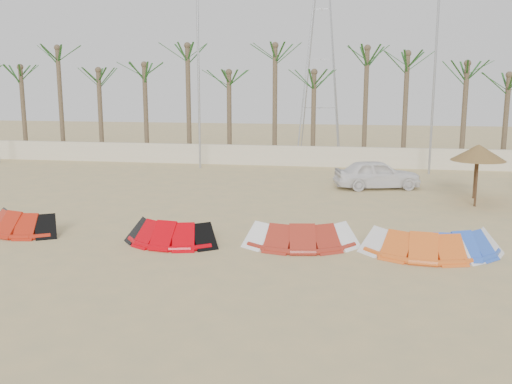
% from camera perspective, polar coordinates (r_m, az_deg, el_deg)
% --- Properties ---
extents(ground, '(120.00, 120.00, 0.00)m').
position_cam_1_polar(ground, '(15.97, -3.70, -8.62)').
color(ground, tan).
rests_on(ground, ground).
extents(boundary_wall, '(60.00, 0.30, 1.30)m').
position_cam_1_polar(boundary_wall, '(37.10, 4.21, 3.62)').
color(boundary_wall, beige).
rests_on(boundary_wall, ground).
extents(palm_line, '(52.00, 4.00, 7.70)m').
position_cam_1_polar(palm_line, '(38.26, 5.57, 12.51)').
color(palm_line, brown).
rests_on(palm_line, ground).
extents(lamp_b, '(1.25, 0.14, 11.00)m').
position_cam_1_polar(lamp_b, '(35.92, -5.71, 11.54)').
color(lamp_b, '#A5A8AD').
rests_on(lamp_b, ground).
extents(lamp_c, '(1.25, 0.14, 11.00)m').
position_cam_1_polar(lamp_c, '(34.92, 17.48, 11.12)').
color(lamp_c, '#A5A8AD').
rests_on(lamp_c, ground).
extents(pylon, '(3.00, 3.00, 14.00)m').
position_cam_1_polar(pylon, '(43.04, 6.31, 3.71)').
color(pylon, '#A5A8AD').
rests_on(pylon, ground).
extents(kite_red_left, '(3.41, 2.15, 0.90)m').
position_cam_1_polar(kite_red_left, '(22.29, -22.21, -2.66)').
color(kite_red_left, red).
rests_on(kite_red_left, ground).
extents(kite_red_mid, '(3.35, 1.90, 0.90)m').
position_cam_1_polar(kite_red_mid, '(19.48, -8.35, -3.83)').
color(kite_red_mid, '#CB000A').
rests_on(kite_red_mid, ground).
extents(kite_red_right, '(3.80, 2.01, 0.90)m').
position_cam_1_polar(kite_red_right, '(19.08, 4.65, -4.05)').
color(kite_red_right, '#A2291B').
rests_on(kite_red_right, ground).
extents(kite_orange, '(3.81, 1.86, 0.90)m').
position_cam_1_polar(kite_orange, '(18.76, 16.28, -4.72)').
color(kite_orange, orange).
rests_on(kite_orange, ground).
extents(kite_blue, '(3.49, 2.48, 0.90)m').
position_cam_1_polar(kite_blue, '(19.06, 19.41, -4.68)').
color(kite_blue, blue).
rests_on(kite_blue, ground).
extents(parasol_left, '(2.12, 2.12, 2.51)m').
position_cam_1_polar(parasol_left, '(28.25, 21.19, 3.69)').
color(parasol_left, '#4C331E').
rests_on(parasol_left, ground).
extents(parasol_mid, '(2.33, 2.33, 2.72)m').
position_cam_1_polar(parasol_mid, '(26.34, 21.36, 3.68)').
color(parasol_mid, '#4C331E').
rests_on(parasol_mid, ground).
extents(car, '(4.63, 2.81, 1.47)m').
position_cam_1_polar(car, '(29.69, 12.02, 1.75)').
color(car, white).
rests_on(car, ground).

